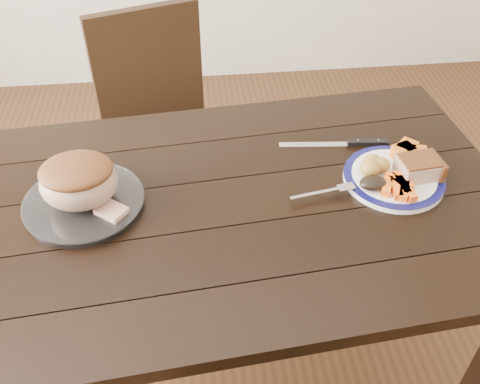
{
  "coord_description": "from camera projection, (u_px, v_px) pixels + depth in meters",
  "views": [
    {
      "loc": [
        -0.03,
        -1.01,
        1.68
      ],
      "look_at": [
        0.08,
        -0.02,
        0.8
      ],
      "focal_mm": 40.0,
      "sensor_mm": 36.0,
      "label": 1
    }
  ],
  "objects": [
    {
      "name": "carving_knife",
      "position": [
        354.0,
        143.0,
        1.56
      ],
      "size": [
        0.32,
        0.05,
        0.01
      ],
      "rotation": [
        0.0,
        0.0,
        -0.09
      ],
      "color": "silver",
      "rests_on": "dining_table"
    },
    {
      "name": "fork",
      "position": [
        327.0,
        191.0,
        1.38
      ],
      "size": [
        0.18,
        0.05,
        0.0
      ],
      "rotation": [
        0.0,
        0.0,
        0.18
      ],
      "color": "silver",
      "rests_on": "dinner_plate"
    },
    {
      "name": "pumpkin_wedges",
      "position": [
        408.0,
        152.0,
        1.47
      ],
      "size": [
        0.1,
        0.09,
        0.04
      ],
      "color": "orange",
      "rests_on": "dinner_plate"
    },
    {
      "name": "dark_mushroom",
      "position": [
        373.0,
        183.0,
        1.38
      ],
      "size": [
        0.07,
        0.05,
        0.03
      ],
      "primitive_type": "ellipsoid",
      "color": "black",
      "rests_on": "dinner_plate"
    },
    {
      "name": "pork_slice",
      "position": [
        418.0,
        168.0,
        1.42
      ],
      "size": [
        0.11,
        0.09,
        0.05
      ],
      "primitive_type": "cube",
      "rotation": [
        0.0,
        0.0,
        0.11
      ],
      "color": "tan",
      "rests_on": "dinner_plate"
    },
    {
      "name": "dining_table",
      "position": [
        210.0,
        229.0,
        1.44
      ],
      "size": [
        1.67,
        1.03,
        0.75
      ],
      "rotation": [
        0.0,
        0.0,
        0.09
      ],
      "color": "black",
      "rests_on": "ground"
    },
    {
      "name": "serving_platter",
      "position": [
        84.0,
        204.0,
        1.36
      ],
      "size": [
        0.3,
        0.3,
        0.02
      ],
      "primitive_type": "cylinder",
      "color": "white",
      "rests_on": "dining_table"
    },
    {
      "name": "carrot_batons",
      "position": [
        399.0,
        187.0,
        1.38
      ],
      "size": [
        0.09,
        0.11,
        0.02
      ],
      "color": "#FF5F15",
      "rests_on": "dinner_plate"
    },
    {
      "name": "chair_far",
      "position": [
        162.0,
        121.0,
        2.06
      ],
      "size": [
        0.53,
        0.54,
        0.93
      ],
      "rotation": [
        0.0,
        0.0,
        3.46
      ],
      "color": "black",
      "rests_on": "ground"
    },
    {
      "name": "roasted_potatoes",
      "position": [
        374.0,
        165.0,
        1.43
      ],
      "size": [
        0.09,
        0.08,
        0.05
      ],
      "color": "gold",
      "rests_on": "dinner_plate"
    },
    {
      "name": "cut_slice",
      "position": [
        112.0,
        211.0,
        1.32
      ],
      "size": [
        0.09,
        0.09,
        0.02
      ],
      "primitive_type": "cube",
      "rotation": [
        0.0,
        0.0,
        -0.67
      ],
      "color": "tan",
      "rests_on": "serving_platter"
    },
    {
      "name": "ground",
      "position": [
        217.0,
        360.0,
        1.87
      ],
      "size": [
        4.0,
        4.0,
        0.0
      ],
      "primitive_type": "plane",
      "color": "#472B16",
      "rests_on": "ground"
    },
    {
      "name": "plate_rim",
      "position": [
        394.0,
        176.0,
        1.43
      ],
      "size": [
        0.27,
        0.27,
        0.02
      ],
      "primitive_type": "torus",
      "color": "#0E0E47",
      "rests_on": "dinner_plate"
    },
    {
      "name": "dinner_plate",
      "position": [
        393.0,
        178.0,
        1.44
      ],
      "size": [
        0.27,
        0.27,
        0.02
      ],
      "primitive_type": "cylinder",
      "color": "white",
      "rests_on": "dining_table"
    },
    {
      "name": "roast_joint",
      "position": [
        79.0,
        183.0,
        1.32
      ],
      "size": [
        0.19,
        0.17,
        0.13
      ],
      "primitive_type": "ellipsoid",
      "color": "tan",
      "rests_on": "serving_platter"
    }
  ]
}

